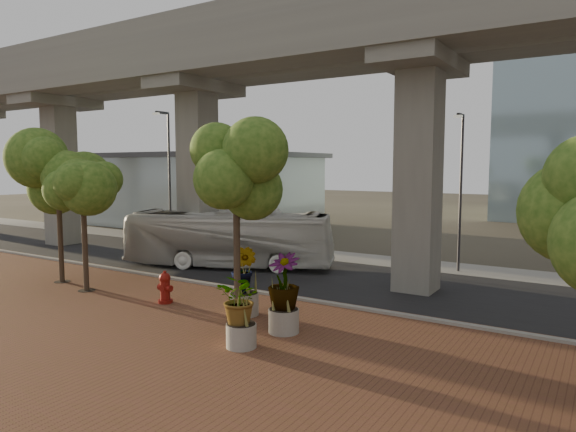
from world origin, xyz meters
The scene contains 17 objects.
ground centered at (0.00, 0.00, 0.00)m, with size 160.00×160.00×0.00m, color #363327.
brick_plaza centered at (0.00, -8.00, 0.03)m, with size 70.00×13.00×0.06m, color brown.
asphalt_road centered at (0.00, 2.00, 0.02)m, with size 90.00×8.00×0.04m, color black.
curb_strip centered at (0.00, -2.00, 0.08)m, with size 70.00×0.25×0.16m, color gray.
far_sidewalk centered at (0.00, 7.50, 0.03)m, with size 90.00×3.00×0.06m, color gray.
transit_viaduct centered at (0.00, 2.00, 7.29)m, with size 72.00×5.60×12.40m.
station_pavilion centered at (-20.00, 16.00, 3.22)m, with size 23.00×13.00×6.30m.
transit_bus centered at (-3.71, 1.74, 1.48)m, with size 2.49×10.59×2.95m, color silver.
fire_hydrant centered at (-1.33, -5.07, 0.65)m, with size 0.61×0.55×1.22m.
planter_front centered at (4.00, -7.34, 1.35)m, with size 1.93×1.93×2.13m.
planter_right centered at (4.32, -5.60, 1.56)m, with size 2.32×2.32×2.48m.
planter_left centered at (2.15, -4.74, 1.54)m, with size 2.21×2.21×2.44m.
street_tree_far_west centered at (-7.82, -4.99, 4.64)m, with size 3.96×3.96×6.40m.
street_tree_near_west centered at (-5.50, -5.44, 4.39)m, with size 3.40×3.40×5.90m.
street_tree_near_east centered at (2.50, -5.58, 4.92)m, with size 3.42×3.42×6.44m.
streetlamp_west centered at (-12.33, 6.10, 5.08)m, with size 0.43×1.26×8.70m.
streetlamp_east centered at (6.53, 6.76, 4.45)m, with size 0.38×1.10×7.62m.
Camera 1 is at (12.69, -18.63, 5.21)m, focal length 32.00 mm.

